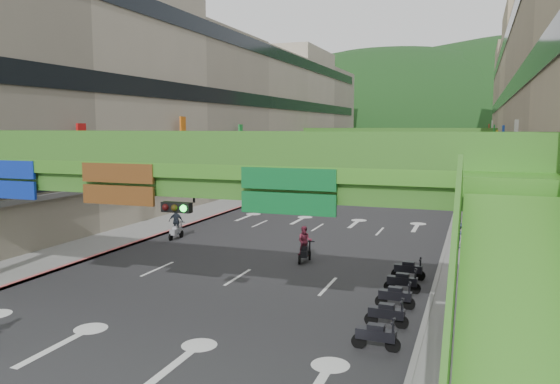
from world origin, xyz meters
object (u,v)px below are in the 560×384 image
car_silver (313,194)px  car_yellow (371,182)px  scooter_rider_mid (305,244)px  pedestrian_red (475,234)px  overpass_near (184,185)px

car_silver → car_yellow: car_yellow is taller
scooter_rider_mid → pedestrian_red: bearing=38.2°
car_silver → car_yellow: 13.34m
overpass_near → pedestrian_red: size_ratio=15.73×
overpass_near → pedestrian_red: (9.78, 17.36, -4.32)m
car_yellow → pedestrian_red: 32.10m
scooter_rider_mid → car_silver: bearing=105.5°
overpass_near → car_silver: 35.04m
car_yellow → pedestrian_red: (11.76, -29.86, 0.12)m
car_yellow → pedestrian_red: size_ratio=2.53×
scooter_rider_mid → car_silver: 24.61m
overpass_near → pedestrian_red: bearing=60.6°
overpass_near → car_yellow: bearing=92.4°
car_silver → car_yellow: (3.38, 12.90, 0.13)m
pedestrian_red → car_yellow: bearing=110.7°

